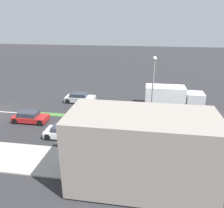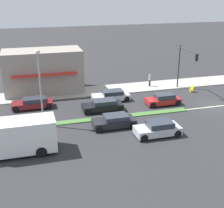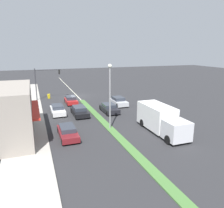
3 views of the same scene
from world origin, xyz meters
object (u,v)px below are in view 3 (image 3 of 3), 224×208
Objects in this scene: delivery_truck at (161,119)px; warning_aframe_sign at (49,96)px; van_white at (58,110)px; suv_black at (80,111)px; sedan_silver at (119,101)px; traffic_signal_main at (44,79)px; pedestrian at (29,100)px; sedan_maroon at (68,132)px; sedan_dark at (109,108)px; hatchback_red at (71,100)px; street_lamp at (110,88)px.

warning_aframe_sign is at bearing -64.42° from delivery_truck.
van_white reaches higher than suv_black.
sedan_silver is (0.00, -12.61, -0.81)m from delivery_truck.
sedan_silver is at bearing 143.35° from traffic_signal_main.
delivery_truck reaches higher than pedestrian.
pedestrian is 16.01m from sedan_maroon.
suv_black is at bearing 0.32° from sedan_dark.
hatchback_red is at bearing 120.89° from warning_aframe_sign.
delivery_truck reaches higher than sedan_silver.
van_white is (10.00, -10.98, -0.85)m from delivery_truck.
hatchback_red is at bearing -100.96° from sedan_maroon.
warning_aframe_sign is 0.11× the size of delivery_truck.
warning_aframe_sign is 0.20× the size of sedan_dark.
street_lamp is 17.61m from pedestrian.
suv_black is at bearing -52.08° from delivery_truck.
sedan_dark is 10.29m from sedan_maroon.
sedan_silver is (-11.12, 8.28, -3.24)m from traffic_signal_main.
sedan_maroon is (10.00, 10.68, -0.07)m from sedan_silver.
warning_aframe_sign is 0.20× the size of sedan_silver.
sedan_dark is 0.99× the size of sedan_silver.
traffic_signal_main reaches higher than sedan_dark.
traffic_signal_main is 1.37× the size of sedan_dark.
sedan_dark is at bearing 125.63° from traffic_signal_main.
hatchback_red reaches higher than suv_black.
van_white is (5.00, -8.25, -4.16)m from street_lamp.
sedan_silver is at bearing -170.75° from van_white.
pedestrian reaches higher than warning_aframe_sign.
van_white is 6.08m from hatchback_red.
suv_black is 7.84m from sedan_maroon.
pedestrian is at bearing -58.84° from van_white.
delivery_truck is at bearing 90.00° from sedan_silver.
suv_black reaches higher than sedan_maroon.
warning_aframe_sign is 0.19× the size of van_white.
van_white is 1.11× the size of hatchback_red.
delivery_truck is at bearing 169.12° from sedan_maroon.
sedan_dark is at bearing -108.59° from street_lamp.
delivery_truck is 1.72× the size of suv_black.
sedan_silver reaches higher than sedan_dark.
pedestrian is 14.73m from sedan_silver.
pedestrian is 7.56m from van_white.
traffic_signal_main is 6.82m from hatchback_red.
traffic_signal_main is 1.27× the size of sedan_maroon.
traffic_signal_main is at bearing 50.26° from warning_aframe_sign.
van_white is at bearing 96.48° from traffic_signal_main.
pedestrian is 6.80m from hatchback_red.
sedan_maroon reaches higher than warning_aframe_sign.
van_white is at bearing -90.00° from sedan_maroon.
traffic_signal_main reaches higher than warning_aframe_sign.
hatchback_red is (2.20, -13.65, -4.16)m from street_lamp.
hatchback_red is 0.89× the size of sedan_maroon.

